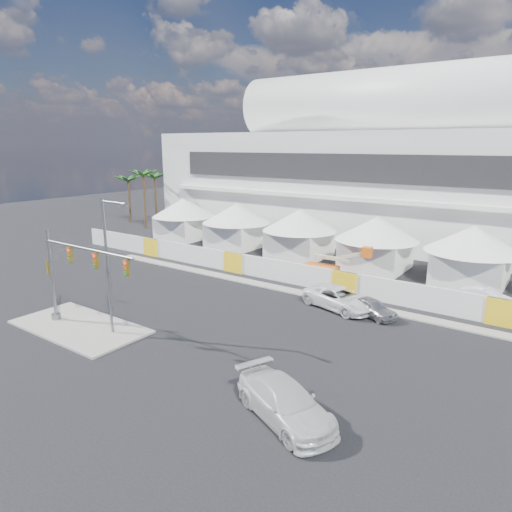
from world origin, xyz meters
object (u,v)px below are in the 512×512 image
Objects in this scene: pickup_curb at (339,298)px; traffic_mast at (68,274)px; streetlight_median at (109,258)px; pickup_near at (285,402)px; lot_car_a at (486,296)px; sedan_silver at (372,307)px; boom_lift at (327,267)px.

traffic_mast is (-13.53, -14.24, 3.06)m from pickup_curb.
pickup_curb is 17.36m from streetlight_median.
streetlight_median is (-10.11, -13.37, 4.51)m from pickup_curb.
traffic_mast is at bearing 111.84° from pickup_near.
traffic_mast is at bearing 146.43° from lot_car_a.
traffic_mast is at bearing -165.72° from streetlight_median.
sedan_silver is 19.04m from streetlight_median.
pickup_curb is 0.67× the size of streetlight_median.
sedan_silver is 1.03× the size of lot_car_a.
sedan_silver reaches higher than lot_car_a.
pickup_curb reaches higher than sedan_silver.
traffic_mast is 3.82m from streetlight_median.
pickup_curb is (-2.68, 0.07, 0.15)m from sedan_silver.
boom_lift is (5.23, 20.85, -4.44)m from streetlight_median.
pickup_near is at bearing -70.83° from boom_lift.
pickup_curb is 19.89m from traffic_mast.
boom_lift is at bearing 68.27° from traffic_mast.
streetlight_median is (-14.45, 1.59, 4.47)m from pickup_near.
traffic_mast is 1.03× the size of streetlight_median.
lot_car_a is 0.43× the size of streetlight_median.
pickup_near is at bearing -152.43° from sedan_silver.
traffic_mast is (-17.87, 0.72, 3.02)m from pickup_near.
pickup_curb is 1.00× the size of pickup_near.
streetlight_median reaches higher than traffic_mast.
pickup_curb is 0.65× the size of traffic_mast.
traffic_mast is at bearing 151.79° from pickup_curb.
streetlight_median is at bearing 157.36° from sedan_silver.
sedan_silver is 14.99m from pickup_near.
lot_car_a is 0.42× the size of traffic_mast.
lot_car_a is 28.96m from streetlight_median.
pickup_curb is at bearing 46.46° from traffic_mast.
lot_car_a is 13.98m from boom_lift.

